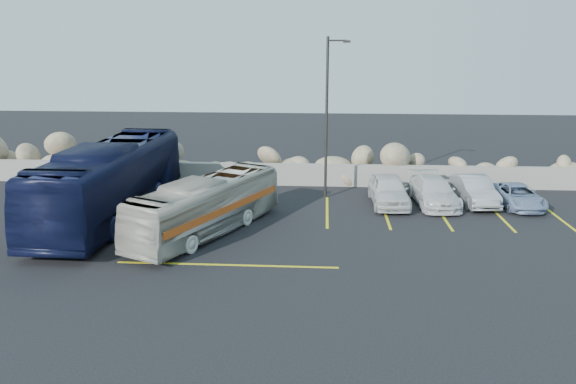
# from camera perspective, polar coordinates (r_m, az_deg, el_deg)

# --- Properties ---
(ground) EXTENTS (90.00, 90.00, 0.00)m
(ground) POSITION_cam_1_polar(r_m,az_deg,el_deg) (20.04, -3.50, -7.71)
(ground) COLOR black
(ground) RESTS_ON ground
(seawall) EXTENTS (60.00, 0.40, 1.20)m
(seawall) POSITION_cam_1_polar(r_m,az_deg,el_deg) (31.25, -0.77, 1.81)
(seawall) COLOR gray
(seawall) RESTS_ON ground
(riprap_pile) EXTENTS (54.00, 2.80, 2.60)m
(riprap_pile) POSITION_cam_1_polar(r_m,az_deg,el_deg) (32.27, -0.60, 3.50)
(riprap_pile) COLOR #8B7A5B
(riprap_pile) RESTS_ON ground
(parking_lines) EXTENTS (18.16, 9.36, 0.01)m
(parking_lines) POSITION_cam_1_polar(r_m,az_deg,el_deg) (25.21, 8.66, -3.01)
(parking_lines) COLOR yellow
(parking_lines) RESTS_ON ground
(lamppost) EXTENTS (1.14, 0.18, 8.00)m
(lamppost) POSITION_cam_1_polar(r_m,az_deg,el_deg) (28.04, 4.06, 7.93)
(lamppost) COLOR #2C2927
(lamppost) RESTS_ON ground
(vintage_bus) EXTENTS (5.36, 8.48, 2.35)m
(vintage_bus) POSITION_cam_1_polar(r_m,az_deg,el_deg) (23.42, -8.26, -1.40)
(vintage_bus) COLOR beige
(vintage_bus) RESTS_ON ground
(tour_coach) EXTENTS (3.14, 12.24, 3.39)m
(tour_coach) POSITION_cam_1_polar(r_m,az_deg,el_deg) (26.48, -17.53, 1.12)
(tour_coach) COLOR black
(tour_coach) RESTS_ON ground
(car_a) EXTENTS (1.88, 4.36, 1.47)m
(car_a) POSITION_cam_1_polar(r_m,az_deg,el_deg) (27.82, 10.20, 0.19)
(car_a) COLOR silver
(car_a) RESTS_ON ground
(car_b) EXTENTS (1.73, 4.18, 1.35)m
(car_b) POSITION_cam_1_polar(r_m,az_deg,el_deg) (29.08, 18.38, 0.18)
(car_b) COLOR #A3A3A7
(car_b) RESTS_ON ground
(car_c) EXTENTS (2.23, 4.68, 1.32)m
(car_c) POSITION_cam_1_polar(r_m,az_deg,el_deg) (28.32, 14.56, 0.05)
(car_c) COLOR silver
(car_c) RESTS_ON ground
(car_d) EXTENTS (1.98, 3.91, 1.06)m
(car_d) POSITION_cam_1_polar(r_m,az_deg,el_deg) (29.31, 22.32, -0.37)
(car_d) COLOR #7F94B4
(car_d) RESTS_ON ground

